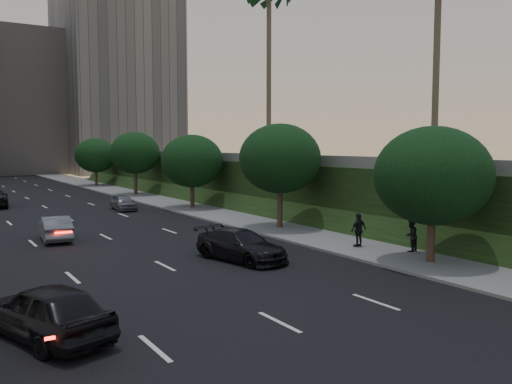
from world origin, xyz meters
TOP-DOWN VIEW (x-y plane):
  - road_surface at (0.00, 30.00)m, footprint 16.00×140.00m
  - sidewalk_right at (10.25, 30.00)m, footprint 4.50×140.00m
  - embankment at (22.00, 28.00)m, footprint 18.00×90.00m
  - parapet_wall at (13.50, 28.00)m, footprint 0.35×90.00m
  - office_block_mid at (6.00, 102.00)m, footprint 22.00×18.00m
  - office_block_right at (24.00, 96.00)m, footprint 20.00×22.00m
  - tree_right_a at (10.30, 8.00)m, footprint 5.20×5.20m
  - tree_right_b at (10.30, 20.00)m, footprint 5.20×5.20m
  - tree_right_c at (10.30, 33.00)m, footprint 5.20×5.20m
  - tree_right_d at (10.30, 47.00)m, footprint 5.20×5.20m
  - tree_right_e at (10.30, 62.00)m, footprint 5.20×5.20m
  - sedan_near_left at (-6.26, 7.27)m, footprint 3.28×5.08m
  - sedan_mid_left at (-2.73, 23.41)m, footprint 1.86×4.38m
  - sedan_near_right at (3.48, 13.25)m, footprint 3.05×5.31m
  - sedan_far_right at (5.06, 35.17)m, footprint 1.77×3.93m
  - pedestrian_b at (11.30, 10.07)m, footprint 0.92×0.79m
  - pedestrian_c at (10.01, 12.39)m, footprint 1.06×0.51m

SIDE VIEW (x-z plane):
  - road_surface at x=0.00m, z-range 0.00..0.02m
  - sidewalk_right at x=10.25m, z-range 0.00..0.15m
  - sedan_far_right at x=5.06m, z-range 0.00..1.31m
  - sedan_mid_left at x=-2.73m, z-range 0.00..1.40m
  - sedan_near_right at x=3.48m, z-range 0.00..1.45m
  - sedan_near_left at x=-6.26m, z-range 0.00..1.61m
  - pedestrian_b at x=11.30m, z-range 0.15..1.77m
  - pedestrian_c at x=10.01m, z-range 0.15..1.90m
  - embankment at x=22.00m, z-range 0.00..4.00m
  - tree_right_a at x=10.30m, z-range 0.90..7.14m
  - tree_right_c at x=10.30m, z-range 0.90..7.14m
  - tree_right_e at x=10.30m, z-range 0.90..7.14m
  - parapet_wall at x=13.50m, z-range 4.00..4.70m
  - tree_right_b at x=10.30m, z-range 1.15..7.88m
  - tree_right_d at x=10.30m, z-range 1.15..7.88m
  - office_block_mid at x=6.00m, z-range 0.00..26.00m
  - office_block_right at x=24.00m, z-range 0.00..36.00m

